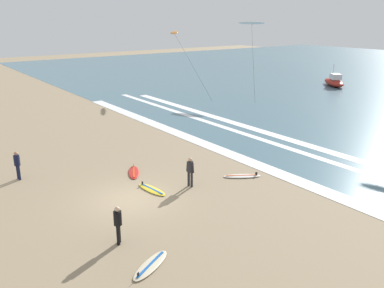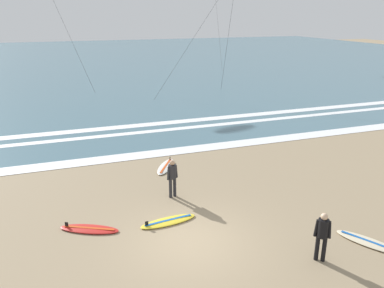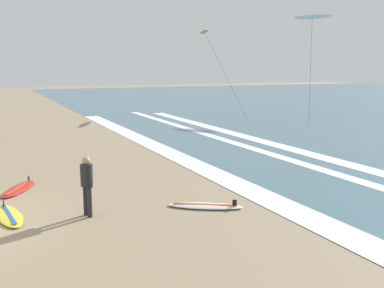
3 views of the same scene
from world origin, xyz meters
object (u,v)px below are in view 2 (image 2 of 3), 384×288
surfboard_left_pile (166,167)px  surfboard_right_spare (89,229)px  surfer_background_far (322,233)px  surfer_right_near (172,175)px  surfboard_foreground_flat (168,221)px  surfboard_near_water (369,242)px

surfboard_left_pile → surfboard_right_spare: size_ratio=0.98×
surfer_background_far → surfer_right_near: 6.33m
surfboard_foreground_flat → surfboard_near_water: (5.80, -3.47, 0.00)m
surfboard_right_spare → surfboard_near_water: size_ratio=1.01×
surfboard_left_pile → surfboard_foreground_flat: 5.22m
surfboard_left_pile → surfboard_foreground_flat: size_ratio=0.98×
surfer_background_far → surfboard_near_water: 2.29m
surfer_right_near → surfboard_left_pile: surfer_right_near is taller
surfboard_left_pile → surfboard_foreground_flat: (-1.34, -5.04, 0.00)m
surfboard_left_pile → surfboard_near_water: size_ratio=0.99×
surfboard_right_spare → surfboard_near_water: (8.52, -3.88, 0.00)m
surfer_right_near → surfboard_near_water: bearing=-46.8°
surfboard_right_spare → surfboard_foreground_flat: (2.73, -0.41, 0.00)m
surfboard_left_pile → surfboard_foreground_flat: same height
surfer_right_near → surfboard_left_pile: 3.32m
surfer_background_far → surfboard_left_pile: bearing=105.2°
surfer_background_far → surfboard_foreground_flat: 5.31m
surfer_background_far → surfer_right_near: (-2.97, 5.60, 0.00)m
surfer_background_far → surfboard_foreground_flat: size_ratio=0.74×
surfboard_left_pile → surfboard_near_water: bearing=-62.4°
surfer_background_far → surfer_right_near: same height
surfboard_right_spare → surfboard_near_water: 9.37m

